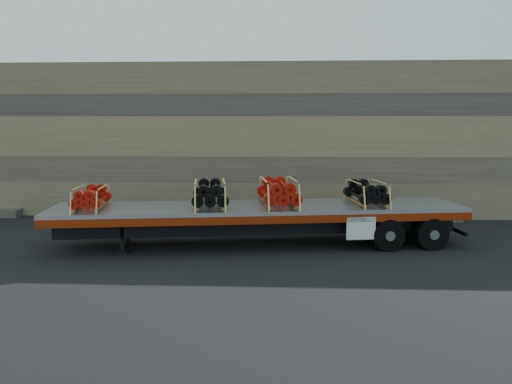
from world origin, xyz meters
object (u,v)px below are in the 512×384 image
(trailer, at_px, (258,225))
(bundle_rear, at_px, (366,193))
(bundle_midfront, at_px, (210,194))
(bundle_midrear, at_px, (278,193))
(bundle_front, at_px, (91,198))

(trailer, bearing_deg, bundle_rear, 0.00)
(bundle_midfront, relative_size, bundle_midrear, 0.95)
(bundle_front, distance_m, bundle_rear, 9.58)
(bundle_midfront, xyz_separation_m, bundle_rear, (5.51, 0.83, -0.04))
(bundle_midfront, bearing_deg, bundle_front, 180.00)
(trailer, relative_size, bundle_midfront, 6.01)
(trailer, height_order, bundle_midfront, bundle_midfront)
(trailer, bearing_deg, bundle_midrear, 0.00)
(trailer, height_order, bundle_front, bundle_front)
(trailer, height_order, bundle_rear, bundle_rear)
(bundle_midrear, bearing_deg, bundle_front, -180.00)
(bundle_front, height_order, bundle_midrear, bundle_midrear)
(trailer, distance_m, bundle_front, 5.80)
(bundle_front, bearing_deg, bundle_midfront, 0.00)
(bundle_midfront, bearing_deg, trailer, -0.00)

